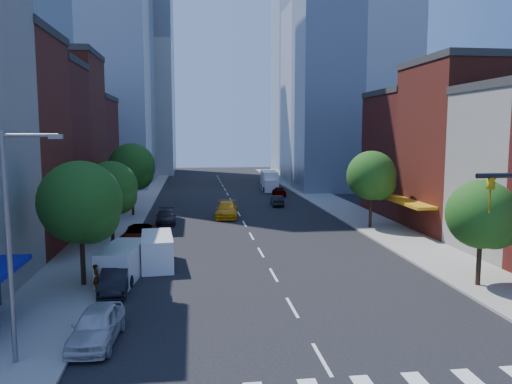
# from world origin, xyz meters

# --- Properties ---
(ground) EXTENTS (220.00, 220.00, 0.00)m
(ground) POSITION_xyz_m (0.00, 0.00, 0.00)
(ground) COLOR black
(ground) RESTS_ON ground
(sidewalk_left) EXTENTS (5.00, 120.00, 0.15)m
(sidewalk_left) POSITION_xyz_m (-12.50, 40.00, 0.07)
(sidewalk_left) COLOR gray
(sidewalk_left) RESTS_ON ground
(sidewalk_right) EXTENTS (5.00, 120.00, 0.15)m
(sidewalk_right) POSITION_xyz_m (12.50, 40.00, 0.07)
(sidewalk_right) COLOR gray
(sidewalk_right) RESTS_ON ground
(bldg_left_3) EXTENTS (12.00, 8.00, 15.00)m
(bldg_left_3) POSITION_xyz_m (-21.00, 29.00, 7.50)
(bldg_left_3) COLOR #561615
(bldg_left_3) RESTS_ON ground
(bldg_left_4) EXTENTS (12.00, 9.00, 17.00)m
(bldg_left_4) POSITION_xyz_m (-21.00, 37.50, 8.50)
(bldg_left_4) COLOR #5F2216
(bldg_left_4) RESTS_ON ground
(bldg_left_5) EXTENTS (12.00, 10.00, 13.00)m
(bldg_left_5) POSITION_xyz_m (-21.00, 47.00, 6.50)
(bldg_left_5) COLOR #561615
(bldg_left_5) RESTS_ON ground
(bldg_right_2) EXTENTS (12.00, 10.00, 15.00)m
(bldg_right_2) POSITION_xyz_m (21.00, 24.00, 7.50)
(bldg_right_2) COLOR #5F2216
(bldg_right_2) RESTS_ON ground
(bldg_right_3) EXTENTS (12.00, 10.00, 13.00)m
(bldg_right_3) POSITION_xyz_m (21.00, 34.00, 6.50)
(bldg_right_3) COLOR #561615
(bldg_right_3) RESTS_ON ground
(tower_ne) EXTENTS (18.00, 20.00, 60.00)m
(tower_ne) POSITION_xyz_m (20.00, 62.00, 30.00)
(tower_ne) COLOR #9EA5AD
(tower_ne) RESTS_ON ground
(tower_far_w) EXTENTS (18.00, 18.00, 56.00)m
(tower_far_w) POSITION_xyz_m (-18.00, 95.00, 28.00)
(tower_far_w) COLOR #9EA5AD
(tower_far_w) RESTS_ON ground
(streetlight) EXTENTS (2.25, 0.25, 9.00)m
(streetlight) POSITION_xyz_m (-11.81, 1.00, 5.28)
(streetlight) COLOR slate
(streetlight) RESTS_ON sidewalk_left
(tree_left_near) EXTENTS (4.80, 4.80, 7.30)m
(tree_left_near) POSITION_xyz_m (-11.35, 10.92, 4.87)
(tree_left_near) COLOR black
(tree_left_near) RESTS_ON sidewalk_left
(tree_left_mid) EXTENTS (4.20, 4.20, 6.65)m
(tree_left_mid) POSITION_xyz_m (-11.35, 21.92, 4.53)
(tree_left_mid) COLOR black
(tree_left_mid) RESTS_ON sidewalk_left
(tree_left_far) EXTENTS (5.00, 5.00, 7.75)m
(tree_left_far) POSITION_xyz_m (-11.35, 35.92, 5.20)
(tree_left_far) COLOR black
(tree_left_far) RESTS_ON sidewalk_left
(tree_right_near) EXTENTS (4.00, 4.00, 6.20)m
(tree_right_near) POSITION_xyz_m (11.65, 7.92, 4.19)
(tree_right_near) COLOR black
(tree_right_near) RESTS_ON sidewalk_right
(tree_right_far) EXTENTS (4.60, 4.60, 7.20)m
(tree_right_far) POSITION_xyz_m (11.65, 25.92, 4.86)
(tree_right_far) COLOR black
(tree_right_far) RESTS_ON sidewalk_right
(parked_car_front) EXTENTS (2.12, 4.64, 1.54)m
(parked_car_front) POSITION_xyz_m (-9.23, 2.77, 0.77)
(parked_car_front) COLOR #B5B6BA
(parked_car_front) RESTS_ON ground
(parked_car_second) EXTENTS (1.61, 4.27, 1.39)m
(parked_car_second) POSITION_xyz_m (-9.50, 9.73, 0.70)
(parked_car_second) COLOR black
(parked_car_second) RESTS_ON ground
(parked_car_third) EXTENTS (2.72, 5.46, 1.49)m
(parked_car_third) POSITION_xyz_m (-9.50, 22.48, 0.74)
(parked_car_third) COLOR #999999
(parked_car_third) RESTS_ON ground
(parked_car_rear) EXTENTS (2.08, 4.78, 1.37)m
(parked_car_rear) POSITION_xyz_m (-7.73, 31.03, 0.68)
(parked_car_rear) COLOR black
(parked_car_rear) RESTS_ON ground
(cargo_van_near) EXTENTS (2.44, 5.22, 2.16)m
(cargo_van_near) POSITION_xyz_m (-7.50, 15.06, 1.07)
(cargo_van_near) COLOR white
(cargo_van_near) RESTS_ON ground
(cargo_van_far) EXTENTS (2.63, 5.20, 2.12)m
(cargo_van_far) POSITION_xyz_m (-9.47, 12.21, 1.05)
(cargo_van_far) COLOR silver
(cargo_van_far) RESTS_ON ground
(taxi) EXTENTS (2.79, 5.77, 1.62)m
(taxi) POSITION_xyz_m (-1.50, 33.94, 0.81)
(taxi) COLOR #EA9F0C
(taxi) RESTS_ON ground
(traffic_car_oncoming) EXTENTS (1.58, 3.97, 1.29)m
(traffic_car_oncoming) POSITION_xyz_m (5.26, 41.61, 0.64)
(traffic_car_oncoming) COLOR black
(traffic_car_oncoming) RESTS_ON ground
(traffic_car_far) EXTENTS (1.63, 3.99, 1.35)m
(traffic_car_far) POSITION_xyz_m (7.14, 50.89, 0.68)
(traffic_car_far) COLOR #999999
(traffic_car_far) RESTS_ON ground
(box_truck) EXTENTS (2.66, 7.57, 3.00)m
(box_truck) POSITION_xyz_m (6.79, 57.52, 1.42)
(box_truck) COLOR white
(box_truck) RESTS_ON ground
(pedestrian_near) EXTENTS (0.49, 0.63, 1.54)m
(pedestrian_near) POSITION_xyz_m (-10.50, 9.62, 0.92)
(pedestrian_near) COLOR #999999
(pedestrian_near) RESTS_ON sidewalk_left
(pedestrian_far) EXTENTS (0.95, 1.02, 1.67)m
(pedestrian_far) POSITION_xyz_m (-10.50, 14.56, 0.98)
(pedestrian_far) COLOR #999999
(pedestrian_far) RESTS_ON sidewalk_left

